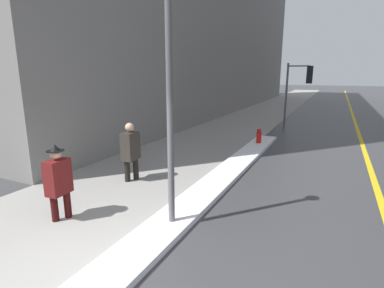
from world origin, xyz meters
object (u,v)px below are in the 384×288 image
(pedestrian_in_fedora, at_px, (58,179))
(traffic_light_near, at_px, (301,81))
(pedestrian_trailing, at_px, (131,149))
(fire_hydrant, at_px, (259,137))
(lamp_post, at_px, (170,83))

(pedestrian_in_fedora, bearing_deg, traffic_light_near, 163.65)
(pedestrian_in_fedora, xyz_separation_m, pedestrian_trailing, (-0.11, 2.42, 0.04))
(traffic_light_near, relative_size, pedestrian_in_fedora, 2.20)
(pedestrian_in_fedora, bearing_deg, fire_hydrant, 161.52)
(fire_hydrant, bearing_deg, lamp_post, -89.41)
(lamp_post, xyz_separation_m, pedestrian_in_fedora, (-2.10, -0.70, -1.84))
(fire_hydrant, bearing_deg, pedestrian_in_fedora, -104.36)
(traffic_light_near, relative_size, fire_hydrant, 4.82)
(pedestrian_in_fedora, height_order, fire_hydrant, pedestrian_in_fedora)
(lamp_post, height_order, pedestrian_in_fedora, lamp_post)
(pedestrian_trailing, xyz_separation_m, fire_hydrant, (2.14, 5.50, -0.53))
(lamp_post, distance_m, pedestrian_trailing, 3.33)
(lamp_post, bearing_deg, pedestrian_in_fedora, -161.63)
(lamp_post, height_order, traffic_light_near, lamp_post)
(traffic_light_near, bearing_deg, lamp_post, -102.24)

